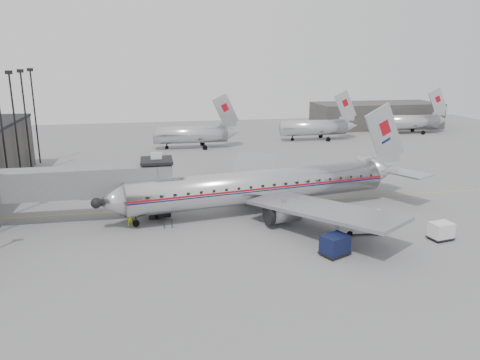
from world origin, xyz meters
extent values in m
plane|color=slate|center=(0.00, 0.00, 0.00)|extent=(160.00, 160.00, 0.00)
cube|color=#3C3A37|center=(45.00, 60.00, 3.00)|extent=(30.00, 12.00, 6.00)
cube|color=gold|center=(3.00, 6.00, 0.01)|extent=(60.00, 0.15, 0.01)
cube|color=#595B5E|center=(-22.00, 3.60, 4.30)|extent=(12.00, 2.80, 3.00)
cube|color=#595B5E|center=(-13.00, 3.60, 4.30)|extent=(8.00, 3.00, 3.10)
cube|color=#595B5E|center=(-9.00, 4.00, 4.30)|extent=(3.20, 3.60, 3.20)
cube|color=black|center=(-9.00, 4.00, 6.20)|extent=(3.40, 3.80, 0.30)
cube|color=white|center=(-9.00, 4.00, 6.70)|extent=(1.20, 0.15, 0.80)
cylinder|color=black|center=(-9.30, 3.60, 1.40)|extent=(0.56, 0.56, 2.80)
cube|color=black|center=(-9.30, 3.60, 0.35)|extent=(1.60, 2.20, 0.70)
cylinder|color=black|center=(-9.30, 2.60, 0.30)|extent=(0.30, 0.60, 0.60)
cylinder|color=black|center=(-9.30, 4.60, 0.30)|extent=(0.30, 0.60, 0.60)
cube|color=black|center=(-8.20, 1.30, 1.50)|extent=(0.90, 3.20, 2.90)
cylinder|color=black|center=(-27.50, 16.00, 7.50)|extent=(0.24, 0.24, 15.00)
cylinder|color=black|center=(-27.50, 22.00, 7.50)|extent=(0.24, 0.24, 15.00)
cube|color=black|center=(-27.50, 22.00, 15.00)|extent=(0.90, 0.25, 0.50)
cylinder|color=black|center=(-27.50, 28.00, 7.50)|extent=(0.24, 0.24, 15.00)
cube|color=black|center=(-27.50, 28.00, 15.00)|extent=(0.90, 0.25, 0.50)
cylinder|color=black|center=(-27.50, 34.00, 7.50)|extent=(0.24, 0.24, 15.00)
cube|color=black|center=(-27.50, 34.00, 15.00)|extent=(0.90, 0.25, 0.50)
cylinder|color=silver|center=(-2.00, 42.00, 2.60)|extent=(14.00, 3.20, 3.20)
cube|color=silver|center=(4.80, 42.00, 7.00)|extent=(5.17, 0.26, 6.52)
cylinder|color=black|center=(-6.50, 42.00, 0.50)|extent=(0.24, 0.24, 1.00)
cylinder|color=silver|center=(24.00, 46.00, 2.60)|extent=(14.00, 3.20, 3.20)
cube|color=silver|center=(30.80, 46.00, 7.00)|extent=(5.17, 0.26, 6.52)
cylinder|color=black|center=(19.50, 46.00, 0.50)|extent=(0.24, 0.24, 1.00)
cylinder|color=silver|center=(48.00, 50.00, 2.60)|extent=(14.00, 3.20, 3.20)
cube|color=silver|center=(54.80, 50.00, 7.00)|extent=(5.17, 0.26, 6.52)
cylinder|color=black|center=(43.50, 50.00, 0.50)|extent=(0.24, 0.24, 1.00)
cylinder|color=silver|center=(2.25, 3.00, 2.97)|extent=(29.92, 8.46, 3.67)
cone|color=silver|center=(-13.88, 0.33, 2.97)|extent=(3.53, 4.10, 3.67)
cone|color=silver|center=(18.67, 5.71, 3.37)|extent=(4.48, 4.08, 3.48)
cube|color=#A10B17|center=(2.25, 3.00, 3.22)|extent=(29.93, 8.51, 0.18)
cube|color=#080F4D|center=(2.25, 3.00, 2.99)|extent=(29.93, 8.51, 0.10)
cube|color=silver|center=(18.38, 5.67, 7.93)|extent=(6.05, 1.28, 7.61)
cube|color=gray|center=(3.73, 12.28, 2.68)|extent=(9.27, 16.71, 1.18)
cube|color=gray|center=(6.64, -5.31, 2.68)|extent=(13.27, 16.23, 1.18)
cylinder|color=gray|center=(1.90, 8.16, 1.44)|extent=(3.66, 2.60, 2.08)
cylinder|color=gray|center=(3.58, -2.00, 1.44)|extent=(3.66, 2.60, 2.08)
cylinder|color=black|center=(-11.43, 0.74, 0.64)|extent=(0.20, 0.20, 1.29)
cylinder|color=black|center=(3.79, 5.86, 0.69)|extent=(0.26, 0.26, 1.39)
cylinder|color=black|center=(3.79, 5.86, 0.45)|extent=(1.03, 0.50, 0.99)
cylinder|color=black|center=(4.63, 0.78, 0.69)|extent=(0.26, 0.26, 1.39)
cylinder|color=black|center=(4.63, 0.78, 0.45)|extent=(1.03, 0.50, 0.99)
cube|color=silver|center=(11.20, -5.44, 1.21)|extent=(3.39, 2.09, 1.89)
cube|color=silver|center=(8.96, -5.24, 0.85)|extent=(1.59, 1.83, 1.26)
cube|color=black|center=(8.96, -5.24, 1.39)|extent=(1.21, 1.62, 0.54)
cylinder|color=black|center=(9.16, -6.07, 0.29)|extent=(0.59, 0.28, 0.58)
cylinder|color=black|center=(9.30, -4.45, 0.29)|extent=(0.59, 0.28, 0.58)
cylinder|color=black|center=(12.02, -6.33, 0.29)|extent=(0.59, 0.28, 0.58)
cylinder|color=black|center=(12.17, -4.72, 0.29)|extent=(0.59, 0.28, 0.58)
cube|color=#0E1338|center=(6.00, -10.00, 1.08)|extent=(2.78, 2.50, 1.60)
cube|color=black|center=(6.00, -10.00, 0.23)|extent=(2.93, 2.65, 0.14)
cylinder|color=black|center=(5.45, -11.00, 0.17)|extent=(0.37, 0.27, 0.34)
cylinder|color=black|center=(7.11, -10.24, 0.17)|extent=(0.37, 0.27, 0.34)
cylinder|color=black|center=(4.89, -9.76, 0.17)|extent=(0.37, 0.27, 0.34)
cylinder|color=black|center=(6.55, -9.00, 0.17)|extent=(0.37, 0.27, 0.34)
cube|color=silver|center=(17.43, -8.49, 0.98)|extent=(2.29, 1.88, 1.44)
cube|color=black|center=(17.43, -8.49, 0.21)|extent=(2.41, 2.00, 0.12)
cylinder|color=black|center=(16.73, -9.24, 0.15)|extent=(0.32, 0.18, 0.31)
cylinder|color=black|center=(18.35, -8.95, 0.15)|extent=(0.32, 0.18, 0.31)
cylinder|color=black|center=(16.52, -8.02, 0.15)|extent=(0.32, 0.18, 0.31)
cylinder|color=black|center=(18.13, -7.73, 0.15)|extent=(0.32, 0.18, 0.31)
imported|color=#DBF41C|center=(-12.00, 1.14, 0.93)|extent=(0.73, 0.52, 1.87)
camera|label=1|loc=(-9.60, -46.06, 17.19)|focal=35.00mm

